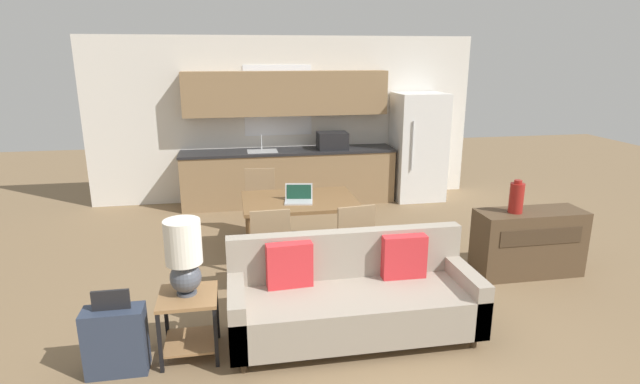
# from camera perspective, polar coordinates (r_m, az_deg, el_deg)

# --- Properties ---
(ground_plane) EXTENTS (20.00, 20.00, 0.00)m
(ground_plane) POSITION_cam_1_polar(r_m,az_deg,el_deg) (4.51, 3.27, -16.90)
(ground_plane) COLOR #7F6647
(wall_back) EXTENTS (6.40, 0.07, 2.70)m
(wall_back) POSITION_cam_1_polar(r_m,az_deg,el_deg) (8.44, -3.96, 8.28)
(wall_back) COLOR silver
(wall_back) RESTS_ON ground_plane
(kitchen_counter) EXTENTS (3.49, 0.65, 2.15)m
(kitchen_counter) POSITION_cam_1_polar(r_m,az_deg,el_deg) (8.23, -3.56, 4.49)
(kitchen_counter) COLOR #8E704C
(kitchen_counter) RESTS_ON ground_plane
(refrigerator) EXTENTS (0.82, 0.76, 1.79)m
(refrigerator) POSITION_cam_1_polar(r_m,az_deg,el_deg) (8.64, 11.13, 5.11)
(refrigerator) COLOR white
(refrigerator) RESTS_ON ground_plane
(dining_table) EXTENTS (1.34, 0.99, 0.75)m
(dining_table) POSITION_cam_1_polar(r_m,az_deg,el_deg) (5.95, -2.37, -1.42)
(dining_table) COLOR brown
(dining_table) RESTS_ON ground_plane
(couch) EXTENTS (2.15, 0.80, 0.89)m
(couch) POSITION_cam_1_polar(r_m,az_deg,el_deg) (4.49, 3.68, -11.93)
(couch) COLOR #3D2D1E
(couch) RESTS_ON ground_plane
(side_table) EXTENTS (0.47, 0.47, 0.54)m
(side_table) POSITION_cam_1_polar(r_m,az_deg,el_deg) (4.32, -14.72, -13.40)
(side_table) COLOR olive
(side_table) RESTS_ON ground_plane
(table_lamp) EXTENTS (0.29, 0.29, 0.63)m
(table_lamp) POSITION_cam_1_polar(r_m,az_deg,el_deg) (4.12, -15.29, -6.92)
(table_lamp) COLOR #4C515B
(table_lamp) RESTS_ON side_table
(credenza) EXTENTS (1.20, 0.44, 0.74)m
(credenza) POSITION_cam_1_polar(r_m,az_deg,el_deg) (6.09, 22.69, -5.35)
(credenza) COLOR brown
(credenza) RESTS_ON ground_plane
(vase) EXTENTS (0.15, 0.15, 0.36)m
(vase) POSITION_cam_1_polar(r_m,az_deg,el_deg) (5.81, 21.54, -0.59)
(vase) COLOR maroon
(vase) RESTS_ON credenza
(dining_chair_far_left) EXTENTS (0.46, 0.46, 0.93)m
(dining_chair_far_left) POSITION_cam_1_polar(r_m,az_deg,el_deg) (6.74, -6.86, -1.01)
(dining_chair_far_left) COLOR #997A56
(dining_chair_far_left) RESTS_ON ground_plane
(dining_chair_near_left) EXTENTS (0.43, 0.43, 0.93)m
(dining_chair_near_left) POSITION_cam_1_polar(r_m,az_deg,el_deg) (5.18, -5.77, -6.14)
(dining_chair_near_left) COLOR #997A56
(dining_chair_near_left) RESTS_ON ground_plane
(dining_chair_near_right) EXTENTS (0.47, 0.47, 0.93)m
(dining_chair_near_right) POSITION_cam_1_polar(r_m,az_deg,el_deg) (5.29, 3.66, -5.63)
(dining_chair_near_right) COLOR #997A56
(dining_chair_near_right) RESTS_ON ground_plane
(laptop) EXTENTS (0.36, 0.30, 0.20)m
(laptop) POSITION_cam_1_polar(r_m,az_deg,el_deg) (5.83, -2.44, -0.62)
(laptop) COLOR #B7BABC
(laptop) RESTS_ON dining_table
(suitcase) EXTENTS (0.46, 0.22, 0.70)m
(suitcase) POSITION_cam_1_polar(r_m,az_deg,el_deg) (4.33, -22.31, -15.40)
(suitcase) COLOR #2D384C
(suitcase) RESTS_ON ground_plane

